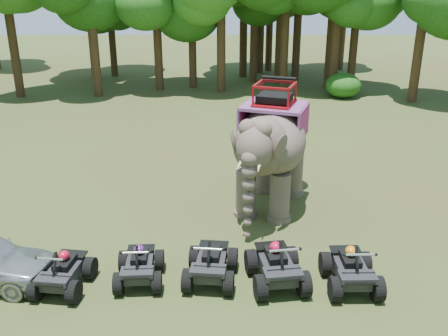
% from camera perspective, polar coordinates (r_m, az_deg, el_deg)
% --- Properties ---
extents(ground, '(110.00, 110.00, 0.00)m').
position_cam_1_polar(ground, '(14.76, 0.05, -8.59)').
color(ground, '#47381E').
rests_on(ground, ground).
extents(elephant, '(3.80, 5.52, 4.25)m').
position_cam_1_polar(elephant, '(16.40, 5.52, 2.58)').
color(elephant, brown).
rests_on(elephant, ground).
extents(atv_0, '(1.39, 1.76, 1.20)m').
position_cam_1_polar(atv_0, '(13.15, -17.97, -10.75)').
color(atv_0, black).
rests_on(atv_0, ground).
extents(atv_1, '(1.24, 1.65, 1.18)m').
position_cam_1_polar(atv_1, '(12.97, -9.69, -10.43)').
color(atv_1, black).
rests_on(atv_1, ground).
extents(atv_2, '(1.44, 1.86, 1.28)m').
position_cam_1_polar(atv_2, '(12.82, -1.51, -10.26)').
color(atv_2, black).
rests_on(atv_2, ground).
extents(atv_3, '(1.57, 1.99, 1.36)m').
position_cam_1_polar(atv_3, '(12.73, 6.07, -10.44)').
color(atv_3, black).
rests_on(atv_3, ground).
extents(atv_4, '(1.29, 1.76, 1.29)m').
position_cam_1_polar(atv_4, '(12.97, 14.37, -10.57)').
color(atv_4, black).
rests_on(atv_4, ground).
extents(tree_0, '(6.39, 6.39, 9.12)m').
position_cam_1_polar(tree_0, '(33.44, -0.33, 16.40)').
color(tree_0, '#195114').
rests_on(tree_0, ground).
extents(tree_1, '(6.11, 6.11, 8.72)m').
position_cam_1_polar(tree_1, '(34.56, 7.03, 16.08)').
color(tree_1, '#195114').
rests_on(tree_1, ground).
extents(tree_2, '(5.40, 5.40, 7.71)m').
position_cam_1_polar(tree_2, '(35.37, 14.73, 14.85)').
color(tree_2, '#195114').
rests_on(tree_2, ground).
extents(tree_3, '(6.36, 6.36, 9.08)m').
position_cam_1_polar(tree_3, '(32.85, 21.67, 14.86)').
color(tree_3, '#195114').
rests_on(tree_3, ground).
extents(tree_26, '(5.92, 5.92, 8.45)m').
position_cam_1_polar(tree_26, '(34.52, -23.16, 14.37)').
color(tree_26, '#195114').
rests_on(tree_26, ground).
extents(tree_27, '(5.67, 5.67, 8.10)m').
position_cam_1_polar(tree_27, '(33.21, -14.74, 14.83)').
color(tree_27, '#195114').
rests_on(tree_27, ground).
extents(tree_28, '(6.08, 6.08, 8.68)m').
position_cam_1_polar(tree_28, '(34.40, -7.68, 15.99)').
color(tree_28, '#195114').
rests_on(tree_28, ground).
extents(tree_29, '(6.39, 6.39, 9.13)m').
position_cam_1_polar(tree_29, '(37.78, 8.46, 16.74)').
color(tree_29, '#195114').
rests_on(tree_29, ground).
extents(tree_30, '(7.63, 7.63, 10.90)m').
position_cam_1_polar(tree_30, '(40.46, 4.24, 18.43)').
color(tree_30, '#195114').
rests_on(tree_30, ground).
extents(tree_31, '(5.22, 5.22, 7.46)m').
position_cam_1_polar(tree_31, '(35.05, -3.67, 15.22)').
color(tree_31, '#195114').
rests_on(tree_31, ground).
extents(tree_34, '(6.28, 6.28, 8.97)m').
position_cam_1_polar(tree_34, '(42.91, 13.53, 16.80)').
color(tree_34, '#195114').
rests_on(tree_34, ground).
extents(tree_36, '(7.37, 7.37, 10.53)m').
position_cam_1_polar(tree_36, '(36.73, 6.54, 17.80)').
color(tree_36, '#195114').
rests_on(tree_36, ground).
extents(tree_37, '(7.20, 7.20, 10.29)m').
position_cam_1_polar(tree_37, '(39.93, -15.13, 17.33)').
color(tree_37, '#195114').
rests_on(tree_37, ground).
extents(tree_38, '(4.94, 4.94, 7.05)m').
position_cam_1_polar(tree_38, '(39.98, -12.75, 15.20)').
color(tree_38, '#195114').
rests_on(tree_38, ground).
extents(tree_39, '(5.80, 5.80, 8.29)m').
position_cam_1_polar(tree_39, '(41.49, 5.25, 16.66)').
color(tree_39, '#195114').
rests_on(tree_39, ground).
extents(tree_40, '(5.89, 5.89, 8.42)m').
position_cam_1_polar(tree_40, '(36.97, 3.48, 16.27)').
color(tree_40, '#195114').
rests_on(tree_40, ground).
extents(tree_41, '(6.51, 6.51, 9.30)m').
position_cam_1_polar(tree_41, '(38.85, 2.27, 17.18)').
color(tree_41, '#195114').
rests_on(tree_41, ground).
extents(tree_42, '(7.04, 7.04, 10.05)m').
position_cam_1_polar(tree_42, '(34.30, 12.87, 16.80)').
color(tree_42, '#195114').
rests_on(tree_42, ground).
extents(tree_43, '(6.35, 6.35, 9.07)m').
position_cam_1_polar(tree_43, '(35.83, 12.25, 16.22)').
color(tree_43, '#195114').
rests_on(tree_43, ground).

